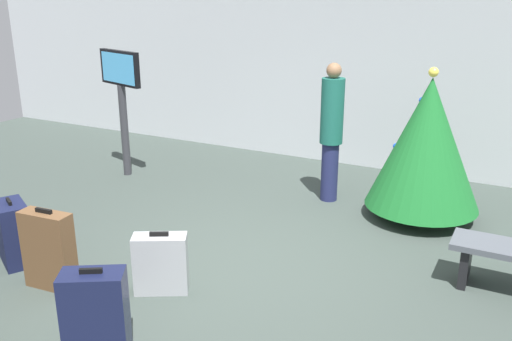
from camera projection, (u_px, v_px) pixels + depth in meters
name	position (u px, v px, depth m)	size (l,w,h in m)	color
ground_plane	(239.00, 267.00, 5.75)	(16.00, 16.00, 0.00)	#38423D
back_wall	(365.00, 66.00, 8.70)	(16.00, 0.20, 3.26)	#B7BCC1
holiday_tree	(426.00, 144.00, 6.73)	(1.41, 1.41, 1.92)	#4C3319
flight_info_kiosk	(121.00, 89.00, 8.25)	(0.92, 0.35, 1.93)	#333338
traveller_0	(331.00, 129.00, 7.32)	(0.34, 0.34, 1.89)	#1E234C
suitcase_1	(49.00, 250.00, 5.26)	(0.53, 0.24, 0.82)	brown
suitcase_2	(14.00, 233.00, 5.76)	(0.55, 0.47, 0.72)	#141938
suitcase_3	(95.00, 314.00, 4.27)	(0.56, 0.48, 0.76)	#141938
suitcase_6	(161.00, 264.00, 5.21)	(0.55, 0.44, 0.62)	#9EA0A5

